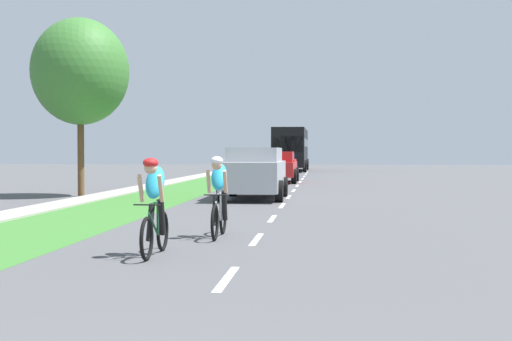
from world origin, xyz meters
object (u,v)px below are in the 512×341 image
Objects in this scene: cyclist_trailing at (219,196)px; street_tree_near at (80,72)px; cyclist_lead at (154,205)px; pickup_red at (277,167)px; suv_silver at (255,172)px; sedan_blue at (282,164)px; bus_black at (291,147)px.

street_tree_near reaches higher than cyclist_trailing.
cyclist_lead is 25.48m from pickup_red.
suv_silver is 1.09× the size of sedan_blue.
cyclist_trailing is at bearing -87.97° from suv_silver.
pickup_red is at bearing -88.16° from sedan_blue.
cyclist_trailing is 32.89m from sedan_blue.
pickup_red is 0.78× the size of street_tree_near.
cyclist_lead is 0.26× the size of street_tree_near.
cyclist_trailing is 0.26× the size of street_tree_near.
bus_black is (-0.24, 21.11, 1.15)m from pickup_red.
pickup_red is (-0.46, 23.07, 0.02)m from cyclist_trailing.
sedan_blue is 0.66× the size of street_tree_near.
cyclist_trailing is (0.67, 2.41, 0.00)m from cyclist_lead.
street_tree_near reaches higher than cyclist_lead.
street_tree_near is at bearing -105.55° from sedan_blue.
suv_silver is at bearing -89.61° from pickup_red.
suv_silver is 33.54m from bus_black.
street_tree_near reaches higher than suv_silver.
cyclist_lead is at bearing -91.28° from suv_silver.
suv_silver is at bearing 88.72° from cyclist_lead.
cyclist_lead reaches higher than sedan_blue.
cyclist_lead is 0.34× the size of pickup_red.
cyclist_lead is 0.37× the size of suv_silver.
street_tree_near is at bearing -100.50° from bus_black.
pickup_red reaches higher than cyclist_lead.
suv_silver is 7.41m from street_tree_near.
cyclist_trailing is 23.07m from pickup_red.
cyclist_lead is 1.00× the size of cyclist_trailing.
street_tree_near is (-6.04, -21.72, 3.79)m from sedan_blue.
cyclist_trailing is at bearing -89.09° from bus_black.
street_tree_near is (-6.44, 0.50, 3.62)m from suv_silver.
street_tree_near is at bearing 175.60° from suv_silver.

